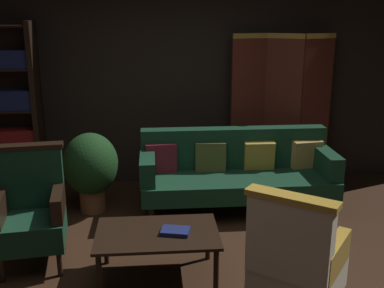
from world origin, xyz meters
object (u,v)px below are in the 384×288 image
(bookshelf, at_px, (1,106))
(potted_plant, at_px, (91,167))
(folding_screen, at_px, (282,109))
(armchair_wing_left, at_px, (31,210))
(book_navy_cloth, at_px, (175,231))
(armchair_gilt_accent, at_px, (296,262))
(coffee_table, at_px, (157,237))
(velvet_couch, at_px, (236,169))

(bookshelf, bearing_deg, potted_plant, -32.08)
(potted_plant, bearing_deg, folding_screen, 15.97)
(folding_screen, distance_m, armchair_wing_left, 3.21)
(potted_plant, distance_m, book_navy_cloth, 1.69)
(potted_plant, bearing_deg, armchair_gilt_accent, -51.97)
(bookshelf, bearing_deg, coffee_table, -49.64)
(coffee_table, bearing_deg, bookshelf, 130.36)
(velvet_couch, height_order, book_navy_cloth, velvet_couch)
(folding_screen, bearing_deg, potted_plant, -164.03)
(folding_screen, xyz_separation_m, potted_plant, (-2.29, -0.65, -0.47))
(armchair_gilt_accent, height_order, potted_plant, armchair_gilt_accent)
(coffee_table, height_order, book_navy_cloth, book_navy_cloth)
(velvet_couch, distance_m, armchair_gilt_accent, 2.06)
(bookshelf, bearing_deg, velvet_couch, -15.25)
(folding_screen, bearing_deg, velvet_couch, -134.37)
(book_navy_cloth, bearing_deg, velvet_couch, 62.07)
(bookshelf, xyz_separation_m, armchair_gilt_accent, (2.75, -2.79, -0.58))
(bookshelf, xyz_separation_m, coffee_table, (1.80, -2.12, -0.70))
(coffee_table, bearing_deg, folding_screen, 52.81)
(bookshelf, relative_size, potted_plant, 2.30)
(armchair_wing_left, bearing_deg, folding_screen, 32.78)
(coffee_table, xyz_separation_m, potted_plant, (-0.70, 1.43, 0.14))
(velvet_couch, height_order, armchair_wing_left, armchair_wing_left)
(armchair_gilt_accent, height_order, armchair_wing_left, same)
(armchair_wing_left, bearing_deg, book_navy_cloth, -17.86)
(velvet_couch, relative_size, armchair_gilt_accent, 2.04)
(velvet_couch, bearing_deg, folding_screen, 45.63)
(book_navy_cloth, bearing_deg, folding_screen, 55.84)
(folding_screen, relative_size, velvet_couch, 0.90)
(armchair_wing_left, relative_size, potted_plant, 1.17)
(coffee_table, distance_m, armchair_gilt_accent, 1.16)
(book_navy_cloth, bearing_deg, coffee_table, 168.14)
(folding_screen, height_order, potted_plant, folding_screen)
(bookshelf, distance_m, potted_plant, 1.41)
(armchair_gilt_accent, relative_size, book_navy_cloth, 4.59)
(armchair_wing_left, xyz_separation_m, book_navy_cloth, (1.23, -0.40, -0.05))
(bookshelf, relative_size, book_navy_cloth, 9.05)
(velvet_couch, bearing_deg, bookshelf, 164.75)
(velvet_couch, xyz_separation_m, book_navy_cloth, (-0.75, -1.42, -0.02))
(coffee_table, relative_size, armchair_gilt_accent, 0.96)
(armchair_wing_left, distance_m, potted_plant, 1.13)
(coffee_table, bearing_deg, velvet_couch, 57.07)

